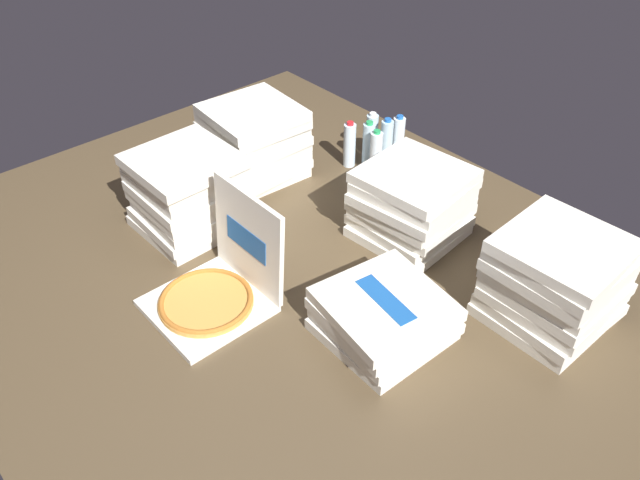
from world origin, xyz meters
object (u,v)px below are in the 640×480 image
at_px(open_pizza_box, 218,286).
at_px(water_bottle_4, 372,135).
at_px(pizza_stack_left_mid, 412,204).
at_px(pizza_stack_center_near, 188,192).
at_px(pizza_stack_right_mid, 384,316).
at_px(water_bottle_5, 350,145).
at_px(water_bottle_3, 386,141).
at_px(pizza_stack_left_far, 555,281).
at_px(pizza_stack_right_near, 254,142).
at_px(water_bottle_1, 368,144).
at_px(water_bottle_2, 398,138).
at_px(water_bottle_0, 376,153).

relative_size(open_pizza_box, water_bottle_4, 1.81).
xyz_separation_m(pizza_stack_left_mid, pizza_stack_center_near, (-0.66, -0.66, 0.02)).
relative_size(pizza_stack_right_mid, pizza_stack_center_near, 1.06).
bearing_deg(pizza_stack_right_mid, water_bottle_5, 142.43).
bearing_deg(water_bottle_3, pizza_stack_center_near, -100.54).
relative_size(pizza_stack_left_far, pizza_stack_right_near, 0.95).
xyz_separation_m(pizza_stack_center_near, water_bottle_1, (0.15, 0.92, -0.06)).
relative_size(pizza_stack_left_mid, water_bottle_1, 1.93).
height_order(pizza_stack_left_far, water_bottle_2, pizza_stack_left_far).
height_order(pizza_stack_left_mid, water_bottle_3, pizza_stack_left_mid).
height_order(water_bottle_0, water_bottle_3, same).
relative_size(pizza_stack_right_mid, water_bottle_3, 1.89).
distance_m(open_pizza_box, water_bottle_1, 1.15).
height_order(pizza_stack_left_far, water_bottle_0, pizza_stack_left_far).
bearing_deg(pizza_stack_right_near, water_bottle_3, 58.60).
height_order(water_bottle_0, water_bottle_5, same).
distance_m(pizza_stack_left_mid, water_bottle_5, 0.60).
relative_size(water_bottle_2, water_bottle_5, 1.00).
height_order(open_pizza_box, pizza_stack_right_near, open_pizza_box).
distance_m(pizza_stack_right_mid, water_bottle_1, 1.14).
height_order(pizza_stack_right_mid, pizza_stack_center_near, pizza_stack_center_near).
distance_m(pizza_stack_left_far, water_bottle_0, 1.12).
height_order(pizza_stack_left_mid, pizza_stack_right_mid, pizza_stack_left_mid).
bearing_deg(water_bottle_4, water_bottle_3, 7.43).
bearing_deg(water_bottle_5, pizza_stack_right_near, -121.38).
height_order(pizza_stack_center_near, water_bottle_2, pizza_stack_center_near).
height_order(pizza_stack_left_mid, pizza_stack_center_near, pizza_stack_center_near).
relative_size(pizza_stack_right_mid, water_bottle_2, 1.89).
height_order(pizza_stack_right_near, water_bottle_5, pizza_stack_right_near).
height_order(pizza_stack_right_mid, pizza_stack_right_near, pizza_stack_right_near).
xyz_separation_m(pizza_stack_left_far, water_bottle_0, (-1.10, 0.22, -0.06)).
height_order(open_pizza_box, water_bottle_2, open_pizza_box).
bearing_deg(water_bottle_5, pizza_stack_center_near, -96.11).
relative_size(pizza_stack_right_near, water_bottle_5, 1.84).
distance_m(open_pizza_box, water_bottle_0, 1.10).
xyz_separation_m(pizza_stack_right_mid, water_bottle_2, (-0.79, 0.92, 0.03)).
xyz_separation_m(open_pizza_box, water_bottle_4, (-0.37, 1.18, 0.03)).
bearing_deg(pizza_stack_left_far, water_bottle_2, 160.09).
distance_m(water_bottle_0, water_bottle_2, 0.19).
xyz_separation_m(open_pizza_box, water_bottle_2, (-0.26, 1.26, 0.03)).
xyz_separation_m(water_bottle_1, water_bottle_3, (0.04, 0.09, 0.00)).
relative_size(pizza_stack_left_mid, pizza_stack_right_near, 1.05).
relative_size(pizza_stack_left_far, water_bottle_1, 1.75).
distance_m(pizza_stack_left_far, water_bottle_3, 1.19).
distance_m(water_bottle_0, water_bottle_3, 0.13).
bearing_deg(water_bottle_4, pizza_stack_right_near, -114.60).
bearing_deg(water_bottle_5, pizza_stack_left_mid, -18.22).
xyz_separation_m(open_pizza_box, pizza_stack_left_far, (0.86, 0.85, 0.10)).
bearing_deg(water_bottle_5, water_bottle_4, 87.29).
xyz_separation_m(open_pizza_box, pizza_stack_left_mid, (0.19, 0.85, 0.08)).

